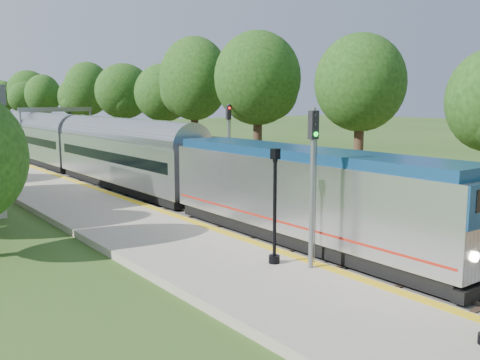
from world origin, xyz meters
TOP-DOWN VIEW (x-y plane):
  - trackbed at (2.00, 60.00)m, footprint 9.50×170.00m
  - platform at (-5.20, 16.00)m, footprint 6.40×68.00m
  - yellow_stripe at (-2.35, 16.00)m, footprint 0.55×68.00m
  - embankment at (10.35, 60.00)m, footprint 10.64×170.00m
  - signal_gantry at (2.47, 54.99)m, footprint 8.40×0.38m
  - trees_behind_platform at (-11.17, 20.67)m, footprint 7.82×53.32m
  - lamppost_far at (-3.68, 9.51)m, footprint 0.48×0.48m
  - signal_platform at (-2.90, 8.15)m, footprint 0.38×0.30m
  - signal_farside at (6.20, 26.44)m, footprint 0.37×0.29m

SIDE VIEW (x-z plane):
  - trackbed at x=2.00m, z-range -0.07..0.21m
  - platform at x=-5.20m, z-range 0.00..0.38m
  - yellow_stripe at x=-2.35m, z-range 0.38..0.39m
  - embankment at x=10.35m, z-range -3.89..7.80m
  - lamppost_far at x=-3.68m, z-range 0.12..4.93m
  - signal_farside at x=6.20m, z-range 0.86..7.52m
  - signal_platform at x=-2.90m, z-range 1.12..7.59m
  - trees_behind_platform at x=-11.17m, z-range 0.93..8.14m
  - signal_gantry at x=2.47m, z-range 1.72..7.92m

